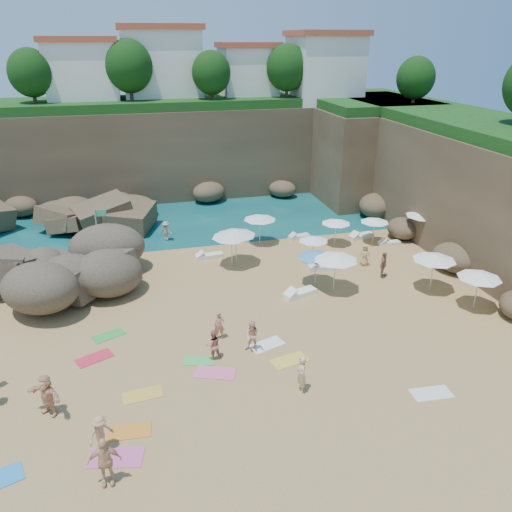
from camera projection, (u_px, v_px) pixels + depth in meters
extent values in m
plane|color=tan|center=(234.00, 314.00, 27.23)|extent=(120.00, 120.00, 0.00)
plane|color=#0C4751|center=(177.00, 177.00, 53.86)|extent=(120.00, 120.00, 0.00)
cube|color=brown|center=(200.00, 149.00, 48.26)|extent=(44.00, 8.00, 8.00)
cube|color=brown|center=(461.00, 183.00, 37.01)|extent=(8.00, 30.00, 8.00)
cube|color=brown|center=(365.00, 151.00, 47.20)|extent=(10.00, 12.00, 8.00)
cube|color=white|center=(83.00, 76.00, 44.19)|extent=(6.00, 5.00, 5.50)
cube|color=#B2472D|center=(78.00, 39.00, 42.98)|extent=(6.48, 5.40, 0.50)
cube|color=white|center=(162.00, 68.00, 46.45)|extent=(7.00, 6.00, 6.50)
cube|color=#B2472D|center=(159.00, 27.00, 45.04)|extent=(7.56, 6.48, 0.50)
cube|color=white|center=(248.00, 76.00, 47.66)|extent=(5.00, 5.00, 5.00)
cube|color=#B2472D|center=(247.00, 45.00, 46.56)|extent=(5.40, 5.40, 0.50)
cube|color=white|center=(324.00, 71.00, 47.27)|extent=(6.00, 6.00, 6.00)
cube|color=#B2472D|center=(326.00, 33.00, 45.96)|extent=(6.48, 6.48, 0.50)
sphere|color=#11380F|center=(30.00, 73.00, 41.33)|extent=(3.60, 3.60, 3.60)
sphere|color=#11380F|center=(129.00, 66.00, 42.97)|extent=(4.05, 4.05, 4.05)
sphere|color=#11380F|center=(211.00, 73.00, 43.88)|extent=(3.42, 3.42, 3.42)
sphere|color=#11380F|center=(287.00, 68.00, 45.33)|extent=(3.78, 3.78, 3.78)
sphere|color=#11380F|center=(416.00, 78.00, 41.37)|extent=(3.15, 3.15, 3.15)
cylinder|color=white|center=(6.00, 158.00, 48.94)|extent=(0.10, 0.10, 6.00)
cylinder|color=white|center=(22.00, 157.00, 49.28)|extent=(0.10, 0.10, 6.00)
cylinder|color=silver|center=(98.00, 236.00, 32.74)|extent=(0.08, 0.08, 3.79)
cube|color=#2AAA6D|center=(101.00, 213.00, 32.18)|extent=(0.66, 0.11, 0.43)
cylinder|color=silver|center=(232.00, 250.00, 32.57)|extent=(0.07, 0.07, 2.29)
cone|color=silver|center=(231.00, 234.00, 32.13)|extent=(2.57, 2.57, 0.39)
cylinder|color=silver|center=(260.00, 230.00, 36.20)|extent=(0.06, 0.06, 2.10)
cone|color=silver|center=(260.00, 217.00, 35.79)|extent=(2.36, 2.36, 0.36)
cylinder|color=silver|center=(313.00, 250.00, 33.20)|extent=(0.05, 0.05, 1.75)
cone|color=white|center=(313.00, 239.00, 32.87)|extent=(1.97, 1.97, 0.30)
cylinder|color=silver|center=(374.00, 231.00, 36.35)|extent=(0.05, 0.05, 1.83)
cone|color=white|center=(375.00, 220.00, 36.00)|extent=(2.05, 2.05, 0.31)
cylinder|color=silver|center=(422.00, 228.00, 36.38)|extent=(0.07, 0.07, 2.30)
cone|color=white|center=(424.00, 213.00, 35.94)|extent=(2.58, 2.58, 0.39)
cylinder|color=silver|center=(236.00, 248.00, 32.79)|extent=(0.07, 0.07, 2.34)
cone|color=silver|center=(236.00, 232.00, 32.35)|extent=(2.63, 2.63, 0.40)
cylinder|color=silver|center=(335.00, 233.00, 36.04)|extent=(0.05, 0.05, 1.85)
cone|color=white|center=(336.00, 221.00, 35.68)|extent=(2.08, 2.08, 0.32)
cylinder|color=silver|center=(432.00, 273.00, 29.39)|extent=(0.07, 0.07, 2.24)
cone|color=white|center=(435.00, 257.00, 28.96)|extent=(2.51, 2.51, 0.38)
cylinder|color=silver|center=(335.00, 274.00, 29.31)|extent=(0.07, 0.07, 2.29)
cone|color=white|center=(336.00, 257.00, 28.87)|extent=(2.57, 2.57, 0.39)
cylinder|color=silver|center=(316.00, 269.00, 30.12)|extent=(0.06, 0.06, 2.07)
cone|color=#398EC2|center=(316.00, 254.00, 29.72)|extent=(2.32, 2.32, 0.35)
cylinder|color=silver|center=(476.00, 291.00, 27.46)|extent=(0.06, 0.06, 2.10)
cone|color=white|center=(480.00, 275.00, 27.06)|extent=(2.36, 2.36, 0.36)
cube|color=white|center=(209.00, 256.00, 34.15)|extent=(1.93, 0.84, 0.29)
cube|color=silver|center=(299.00, 237.00, 37.51)|extent=(1.72, 0.90, 0.26)
cube|color=white|center=(361.00, 236.00, 37.51)|extent=(2.08, 1.14, 0.31)
cube|color=white|center=(324.00, 267.00, 32.47)|extent=(2.07, 0.75, 0.32)
cube|color=silver|center=(389.00, 243.00, 36.34)|extent=(1.60, 0.54, 0.25)
cube|color=white|center=(300.00, 294.00, 29.12)|extent=(2.14, 1.29, 0.32)
cube|color=#D35294|center=(116.00, 458.00, 17.93)|extent=(2.10, 1.36, 0.03)
cube|color=orange|center=(129.00, 432.00, 19.12)|extent=(1.73, 0.95, 0.03)
cube|color=green|center=(199.00, 361.00, 23.30)|extent=(1.59, 1.07, 0.03)
cube|color=gold|center=(143.00, 395.00, 21.10)|extent=(1.74, 1.01, 0.03)
cube|color=white|center=(267.00, 345.00, 24.53)|extent=(1.90, 1.36, 0.03)
cube|color=red|center=(94.00, 358.00, 23.51)|extent=(1.87, 1.45, 0.03)
cube|color=#EC5B93|center=(215.00, 373.00, 22.47)|extent=(2.00, 1.49, 0.03)
cube|color=green|center=(109.00, 335.00, 25.29)|extent=(1.78, 1.37, 0.03)
cube|color=gold|center=(289.00, 360.00, 23.34)|extent=(1.89, 1.24, 0.03)
cube|color=silver|center=(431.00, 393.00, 21.17)|extent=(1.75, 0.97, 0.03)
imported|color=#BD6E5E|center=(213.00, 345.00, 23.22)|extent=(0.77, 0.62, 1.51)
imported|color=tan|center=(166.00, 231.00, 36.89)|extent=(1.01, 0.88, 1.49)
imported|color=#916948|center=(383.00, 265.00, 31.15)|extent=(0.98, 1.01, 1.70)
imported|color=tan|center=(365.00, 255.00, 32.83)|extent=(0.82, 0.73, 1.48)
imported|color=tan|center=(119.00, 238.00, 35.50)|extent=(1.49, 0.70, 1.54)
imported|color=#E2BC80|center=(301.00, 374.00, 20.99)|extent=(0.43, 0.64, 1.74)
imported|color=tan|center=(103.00, 446.00, 18.21)|extent=(1.64, 1.79, 0.40)
imported|color=#E4B581|center=(107.00, 478.00, 16.83)|extent=(1.19, 1.94, 0.46)
imported|color=#E1A276|center=(50.00, 409.00, 19.95)|extent=(2.45, 2.47, 0.48)
imported|color=#AD6B56|center=(220.00, 335.00, 25.01)|extent=(0.79, 1.51, 0.35)
imported|color=#EEAD87|center=(253.00, 346.00, 23.95)|extent=(1.49, 1.75, 0.60)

